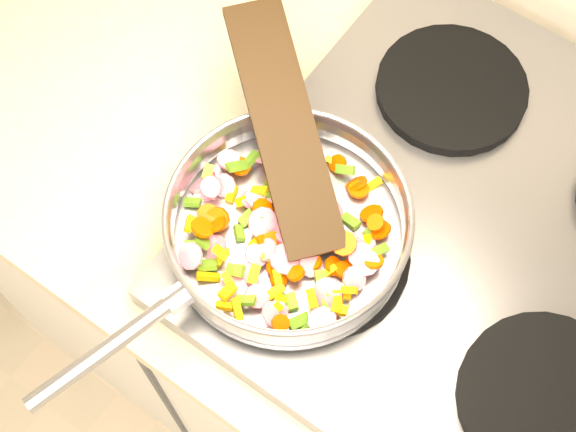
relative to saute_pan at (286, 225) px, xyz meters
The scene contains 7 objects.
cooktop 0.25m from the saute_pan, 38.13° to the left, with size 0.60×0.60×0.04m, color #939399.
grate_fl 0.06m from the saute_pan, ahead, with size 0.19×0.19×0.02m, color black.
grate_fr 0.33m from the saute_pan, ahead, with size 0.19×0.19×0.02m, color black.
grate_bl 0.30m from the saute_pan, 80.36° to the left, with size 0.19×0.19×0.02m, color black.
saute_pan is the anchor object (origin of this frame).
vegetable_heap 0.01m from the saute_pan, 71.77° to the right, with size 0.25×0.24×0.05m.
wooden_spatula 0.11m from the saute_pan, 126.67° to the left, with size 0.30×0.07×0.01m, color black.
Camera 1 is at (-0.67, 1.22, 1.78)m, focal length 50.00 mm.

